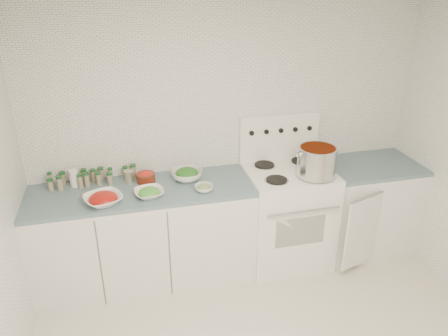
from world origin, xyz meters
TOP-DOWN VIEW (x-y plane):
  - room_walls at (0.00, 0.00)m, footprint 3.54×3.04m
  - counter_left at (-0.82, 1.19)m, footprint 1.85×0.62m
  - stove at (0.48, 1.19)m, footprint 0.76×0.70m
  - counter_right at (1.30, 1.19)m, footprint 0.89×0.76m
  - stock_pot at (0.65, 1.02)m, footprint 0.35×0.33m
  - bowl_tomato at (-1.12, 1.02)m, footprint 0.37×0.37m
  - bowl_snowpea at (-0.77, 1.05)m, footprint 0.27×0.27m
  - bowl_broccoli at (-0.42, 1.29)m, footprint 0.31×0.31m
  - bowl_zucchini at (-0.32, 1.04)m, footprint 0.16×0.16m
  - bowl_pepper at (-0.77, 1.32)m, footprint 0.16×0.16m
  - salt_canister at (-1.36, 1.38)m, footprint 0.08×0.08m
  - tin_can at (-0.91, 1.36)m, footprint 0.10×0.10m
  - spice_cluster at (-1.23, 1.40)m, footprint 0.72×0.16m

SIDE VIEW (x-z plane):
  - counter_right at x=1.30m, z-range 0.00..0.90m
  - counter_left at x=-0.82m, z-range 0.00..0.90m
  - stove at x=0.48m, z-range -0.18..1.18m
  - bowl_zucchini at x=-0.32m, z-range 0.90..0.96m
  - bowl_snowpea at x=-0.77m, z-range 0.89..0.97m
  - bowl_tomato at x=-1.12m, z-range 0.89..0.99m
  - bowl_pepper at x=-0.77m, z-range 0.90..1.00m
  - bowl_broccoli at x=-0.42m, z-range 0.90..1.00m
  - tin_can at x=-0.91m, z-range 0.90..1.00m
  - spice_cluster at x=-1.23m, z-range 0.90..1.03m
  - salt_canister at x=-1.36m, z-range 0.90..1.05m
  - stock_pot at x=0.65m, z-range 0.96..1.21m
  - room_walls at x=0.00m, z-range 0.30..2.82m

